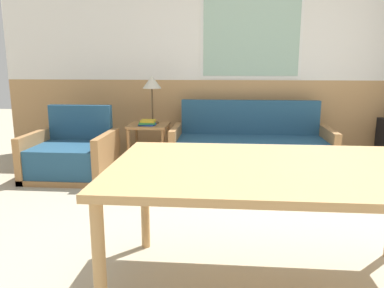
% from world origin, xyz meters
% --- Properties ---
extents(ground_plane, '(16.00, 16.00, 0.00)m').
position_xyz_m(ground_plane, '(0.00, 0.00, 0.00)').
color(ground_plane, '#B2A58C').
extents(wall_back, '(7.20, 0.09, 2.70)m').
position_xyz_m(wall_back, '(-0.01, 2.63, 1.36)').
color(wall_back, tan).
rests_on(wall_back, ground_plane).
extents(couch, '(1.94, 0.78, 0.83)m').
position_xyz_m(couch, '(-0.21, 2.07, 0.25)').
color(couch, '#9E7042').
rests_on(couch, ground_plane).
extents(armchair, '(0.93, 0.81, 0.80)m').
position_xyz_m(armchair, '(-2.30, 1.56, 0.24)').
color(armchair, '#9E7042').
rests_on(armchair, ground_plane).
extents(side_table, '(0.49, 0.49, 0.55)m').
position_xyz_m(side_table, '(-1.49, 2.08, 0.44)').
color(side_table, '#9E7042').
rests_on(side_table, ground_plane).
extents(table_lamp, '(0.24, 0.24, 0.60)m').
position_xyz_m(table_lamp, '(-1.46, 2.17, 1.04)').
color(table_lamp, '#4C3823').
rests_on(table_lamp, side_table).
extents(book_stack, '(0.23, 0.19, 0.07)m').
position_xyz_m(book_stack, '(-1.49, 1.99, 0.58)').
color(book_stack, '#234799').
rests_on(book_stack, side_table).
extents(dining_table, '(1.80, 1.09, 0.76)m').
position_xyz_m(dining_table, '(-0.25, -0.56, 0.69)').
color(dining_table, tan).
rests_on(dining_table, ground_plane).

